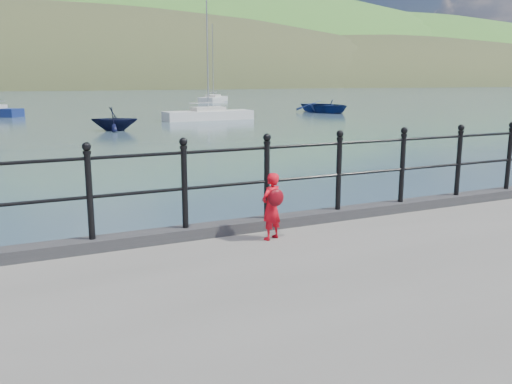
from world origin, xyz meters
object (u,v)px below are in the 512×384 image
launch_blue (326,106)px  launch_navy (114,119)px  sailboat_far (213,99)px  railing (227,174)px  sailboat_near (208,116)px  child (272,206)px

launch_blue → launch_navy: size_ratio=2.12×
launch_blue → launch_navy: 23.82m
launch_navy → sailboat_far: 42.98m
railing → sailboat_near: size_ratio=1.93×
sailboat_near → launch_blue: bearing=14.8°
launch_blue → sailboat_near: sailboat_near is taller
launch_navy → sailboat_far: size_ratio=0.26×
railing → launch_navy: bearing=82.1°
child → sailboat_near: (11.59, 33.23, -1.12)m
railing → child: bearing=-52.0°
child → launch_navy: bearing=-121.2°
launch_blue → sailboat_near: size_ratio=0.62×
child → sailboat_far: bearing=-134.7°
sailboat_near → child: bearing=-111.8°
launch_navy → railing: bearing=-167.4°
railing → sailboat_far: sailboat_far is taller
railing → sailboat_near: 34.87m
launch_blue → sailboat_far: (-0.69, 27.49, -0.26)m
railing → launch_blue: 44.72m
child → sailboat_far: 69.24m
child → launch_navy: size_ratio=0.33×
child → launch_navy: child is taller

